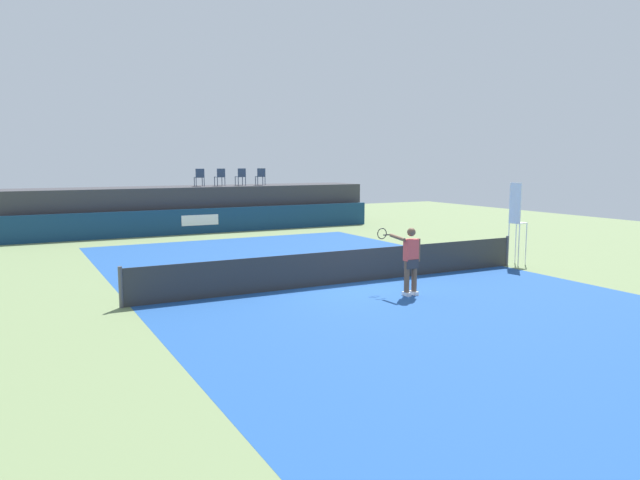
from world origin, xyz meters
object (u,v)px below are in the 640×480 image
Objects in this scene: spectator_chair_far_left at (199,177)px; net_post_far at (507,251)px; spectator_chair_right at (261,176)px; net_post_near at (121,287)px; tennis_player at (410,259)px; tennis_ball at (176,288)px; spectator_chair_center at (241,176)px; umpire_chair at (516,218)px; spectator_chair_left at (220,176)px.

spectator_chair_far_left is 16.27m from net_post_far.
net_post_near is (-9.71, -14.99, -2.19)m from spectator_chair_right.
tennis_player is (6.87, -2.10, 0.46)m from net_post_near.
tennis_ball is at bearing -120.65° from spectator_chair_right.
net_post_near is 7.20m from tennis_player.
spectator_chair_far_left is 1.00× the size of spectator_chair_right.
spectator_chair_center is 15.67m from net_post_far.
spectator_chair_right is 18.00m from net_post_near.
spectator_chair_far_left is 14.55m from tennis_ball.
spectator_chair_far_left is at bearing 112.97° from umpire_chair.
net_post_far is 0.56× the size of tennis_player.
spectator_chair_left is at bearing 109.07° from umpire_chair.
spectator_chair_left is 16.01m from net_post_far.
spectator_chair_center is at bearing -2.31° from spectator_chair_left.
spectator_chair_center is at bearing 60.17° from net_post_near.
net_post_near reaches higher than tennis_ball.
tennis_ball is (-8.02, -13.54, -2.66)m from spectator_chair_right.
spectator_chair_far_left is 0.89× the size of net_post_near.
spectator_chair_center is at bearing 84.15° from tennis_player.
tennis_player is (0.47, -17.06, -1.73)m from spectator_chair_far_left.
spectator_chair_far_left is at bearing 70.78° from tennis_ball.
tennis_player is at bearing -88.41° from spectator_chair_far_left.
tennis_ball is at bearing -109.22° from spectator_chair_far_left.
spectator_chair_right is at bearing 57.07° from net_post_near.
spectator_chair_right is at bearing 59.35° from tennis_ball.
tennis_player is at bearing -159.21° from net_post_far.
net_post_far is (12.40, 0.00, 0.00)m from net_post_near.
spectator_chair_left is 1.11m from spectator_chair_center.
spectator_chair_right is 0.89× the size of net_post_near.
net_post_far is at bearing -79.84° from spectator_chair_right.
umpire_chair is at bearing -70.93° from spectator_chair_left.
tennis_player is 6.35m from tennis_ball.
umpire_chair is at bearing -0.08° from net_post_near.
spectator_chair_left is 17.00m from net_post_near.
spectator_chair_far_left is 2.23m from spectator_chair_center.
spectator_chair_center is 0.32× the size of umpire_chair.
net_post_near is (-6.40, -14.96, -2.19)m from spectator_chair_far_left.
tennis_ball is (-11.06, 1.47, -1.55)m from umpire_chair.
spectator_chair_far_left and spectator_chair_left have the same top height.
spectator_chair_left is 16.02m from umpire_chair.
tennis_player is at bearing -34.44° from tennis_ball.
net_post_near is at bearing 179.92° from umpire_chair.
umpire_chair reaches higher than net_post_near.
spectator_chair_far_left is 1.00× the size of spectator_chair_left.
spectator_chair_far_left reaches higher than net_post_near.
tennis_player is (-5.53, -2.10, 0.46)m from net_post_far.
umpire_chair is 40.59× the size of tennis_ball.
net_post_near is 2.28m from tennis_ball.
spectator_chair_left and spectator_chair_right have the same top height.
spectator_chair_far_left is 16.30m from umpire_chair.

